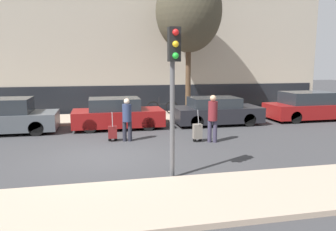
# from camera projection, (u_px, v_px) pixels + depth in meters

# --- Properties ---
(ground_plane) EXTENTS (80.00, 80.00, 0.00)m
(ground_plane) POSITION_uv_depth(u_px,v_px,m) (102.00, 157.00, 10.22)
(ground_plane) COLOR #38383A
(sidewalk_near) EXTENTS (28.00, 2.50, 0.12)m
(sidewalk_near) POSITION_uv_depth(u_px,v_px,m) (106.00, 206.00, 6.59)
(sidewalk_near) COLOR tan
(sidewalk_near) RESTS_ON ground_plane
(sidewalk_far) EXTENTS (28.00, 3.00, 0.12)m
(sidewalk_far) POSITION_uv_depth(u_px,v_px,m) (100.00, 118.00, 16.96)
(sidewalk_far) COLOR tan
(sidewalk_far) RESTS_ON ground_plane
(building_facade) EXTENTS (28.00, 2.09, 12.30)m
(building_facade) POSITION_uv_depth(u_px,v_px,m) (96.00, 7.00, 19.10)
(building_facade) COLOR #A89E8C
(building_facade) RESTS_ON ground_plane
(parked_car_0) EXTENTS (3.93, 1.87, 1.46)m
(parked_car_0) POSITION_uv_depth(u_px,v_px,m) (7.00, 117.00, 13.65)
(parked_car_0) COLOR #4C5156
(parked_car_0) RESTS_ON ground_plane
(parked_car_1) EXTENTS (3.99, 1.74, 1.37)m
(parked_car_1) POSITION_uv_depth(u_px,v_px,m) (117.00, 114.00, 14.61)
(parked_car_1) COLOR maroon
(parked_car_1) RESTS_ON ground_plane
(parked_car_2) EXTENTS (4.09, 1.86, 1.30)m
(parked_car_2) POSITION_uv_depth(u_px,v_px,m) (216.00, 111.00, 15.61)
(parked_car_2) COLOR black
(parked_car_2) RESTS_ON ground_plane
(parked_car_3) EXTENTS (4.45, 1.90, 1.44)m
(parked_car_3) POSITION_uv_depth(u_px,v_px,m) (309.00, 107.00, 16.87)
(parked_car_3) COLOR maroon
(parked_car_3) RESTS_ON ground_plane
(pedestrian_left) EXTENTS (0.35, 0.34, 1.61)m
(pedestrian_left) POSITION_uv_depth(u_px,v_px,m) (127.00, 117.00, 12.17)
(pedestrian_left) COLOR #23232D
(pedestrian_left) RESTS_ON ground_plane
(trolley_left) EXTENTS (0.34, 0.29, 1.11)m
(trolley_left) POSITION_uv_depth(u_px,v_px,m) (113.00, 132.00, 12.24)
(trolley_left) COLOR maroon
(trolley_left) RESTS_ON ground_plane
(pedestrian_right) EXTENTS (0.34, 0.34, 1.76)m
(pedestrian_right) POSITION_uv_depth(u_px,v_px,m) (213.00, 116.00, 11.98)
(pedestrian_right) COLOR #383347
(pedestrian_right) RESTS_ON ground_plane
(trolley_right) EXTENTS (0.34, 0.29, 1.21)m
(trolley_right) POSITION_uv_depth(u_px,v_px,m) (197.00, 131.00, 12.17)
(trolley_right) COLOR slate
(trolley_right) RESTS_ON ground_plane
(traffic_light) EXTENTS (0.28, 0.47, 3.74)m
(traffic_light) POSITION_uv_depth(u_px,v_px,m) (173.00, 73.00, 7.88)
(traffic_light) COLOR #515154
(traffic_light) RESTS_ON ground_plane
(parked_bicycle) EXTENTS (1.77, 0.06, 0.96)m
(parked_bicycle) POSITION_uv_depth(u_px,v_px,m) (162.00, 107.00, 17.98)
(parked_bicycle) COLOR black
(parked_bicycle) RESTS_ON sidewalk_far
(bare_tree_near_crossing) EXTENTS (3.49, 3.49, 7.60)m
(bare_tree_near_crossing) POSITION_uv_depth(u_px,v_px,m) (189.00, 12.00, 17.15)
(bare_tree_near_crossing) COLOR #4C3826
(bare_tree_near_crossing) RESTS_ON sidewalk_far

